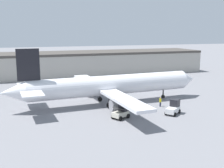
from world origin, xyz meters
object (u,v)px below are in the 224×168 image
ground_crew_worker (160,102)px  belt_loader_truck (121,112)px  baggage_tug (174,108)px  airplane (108,86)px

ground_crew_worker → belt_loader_truck: size_ratio=0.55×
baggage_tug → belt_loader_truck: size_ratio=1.06×
airplane → ground_crew_worker: size_ratio=22.40×
baggage_tug → belt_loader_truck: baggage_tug is taller
ground_crew_worker → baggage_tug: bearing=148.4°
ground_crew_worker → belt_loader_truck: bearing=85.1°
ground_crew_worker → baggage_tug: baggage_tug is taller
airplane → baggage_tug: size_ratio=11.68×
airplane → baggage_tug: airplane is taller
belt_loader_truck → baggage_tug: bearing=-32.6°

